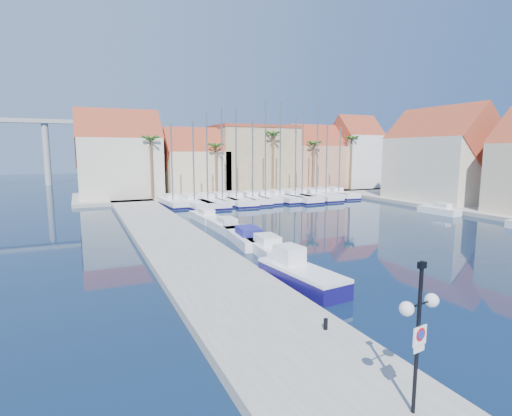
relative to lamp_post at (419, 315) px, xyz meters
The scene contains 36 objects.
ground 13.65m from the lamp_post, 53.59° to the left, with size 260.00×260.00×0.00m, color black.
quay_west 24.37m from the lamp_post, 92.71° to the left, with size 6.00×77.00×0.50m, color gray.
shore_north 61.39m from the lamp_post, 73.07° to the left, with size 54.00×16.00×0.50m, color gray.
shore_east 47.50m from the lamp_post, 32.76° to the left, with size 12.00×60.00×0.50m, color gray.
lamp_post is the anchor object (origin of this frame).
bollard 6.02m from the lamp_post, 82.43° to the left, with size 0.18×0.18×0.45m, color black.
fishing_boat 12.29m from the lamp_post, 74.85° to the left, with size 2.78×6.33×2.14m.
motorboat_west_0 20.21m from the lamp_post, 76.57° to the left, with size 2.57×6.63×1.40m.
motorboat_west_1 23.61m from the lamp_post, 78.73° to the left, with size 3.08×7.58×1.40m.
motorboat_west_2 28.62m from the lamp_post, 80.75° to the left, with size 1.96×6.08×1.40m.
motorboat_west_3 34.70m from the lamp_post, 82.69° to the left, with size 2.05×5.85×1.40m.
motorboat_east_1 42.01m from the lamp_post, 40.52° to the left, with size 2.09×5.17×1.40m.
sailboat_0 47.87m from the lamp_post, 85.61° to the left, with size 2.86×8.72×11.23m.
sailboat_1 46.70m from the lamp_post, 82.27° to the left, with size 3.26×10.69×11.58m.
sailboat_2 47.35m from the lamp_post, 79.90° to the left, with size 3.30×12.03×12.75m.
sailboat_3 48.34m from the lamp_post, 77.18° to the left, with size 2.50×9.12×13.71m.
sailboat_4 48.45m from the lamp_post, 74.79° to the left, with size 3.63×11.87×13.48m.
sailboat_5 49.13m from the lamp_post, 71.85° to the left, with size 3.42×10.51×11.87m.
sailboat_6 49.91m from the lamp_post, 69.55° to the left, with size 3.12×9.35×14.90m.
sailboat_7 51.00m from the lamp_post, 67.06° to the left, with size 3.73×10.92×14.70m.
sailboat_8 51.42m from the lamp_post, 64.46° to the left, with size 3.99×12.25×12.66m.
sailboat_9 52.87m from the lamp_post, 63.00° to the left, with size 3.10×9.72×11.83m.
sailboat_10 53.66m from the lamp_post, 60.67° to the left, with size 3.38×11.70×14.90m.
sailboat_11 55.28m from the lamp_post, 58.92° to the left, with size 3.04×9.51×12.80m.
sailboat_12 56.40m from the lamp_post, 56.68° to the left, with size 3.33×10.13×11.44m.
building_0 57.78m from the lamp_post, 92.13° to the left, with size 12.30×9.00×13.50m.
building_1 58.52m from the lamp_post, 80.30° to the left, with size 10.30×8.00×11.00m.
building_2 62.32m from the lamp_post, 70.43° to the left, with size 14.20×10.20×11.50m.
building_3 66.40m from the lamp_post, 60.32° to the left, with size 10.30×8.00×12.00m.
building_4 70.53m from the lamp_post, 53.54° to the left, with size 8.30×8.00×14.00m.
building_6 52.91m from the lamp_post, 41.00° to the left, with size 9.00×14.30×13.50m.
palm_0 52.99m from the lamp_post, 87.98° to the left, with size 2.60×2.60×10.15m.
palm_1 54.18m from the lamp_post, 77.31° to the left, with size 2.60×2.60×9.15m.
palm_2 57.39m from the lamp_post, 67.46° to the left, with size 2.60×2.60×11.15m.
palm_3 60.75m from the lamp_post, 60.44° to the left, with size 2.60×2.60×9.65m.
palm_4 65.14m from the lamp_post, 54.28° to the left, with size 2.60×2.60×10.65m.
Camera 1 is at (-15.98, -18.13, 7.72)m, focal length 28.00 mm.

